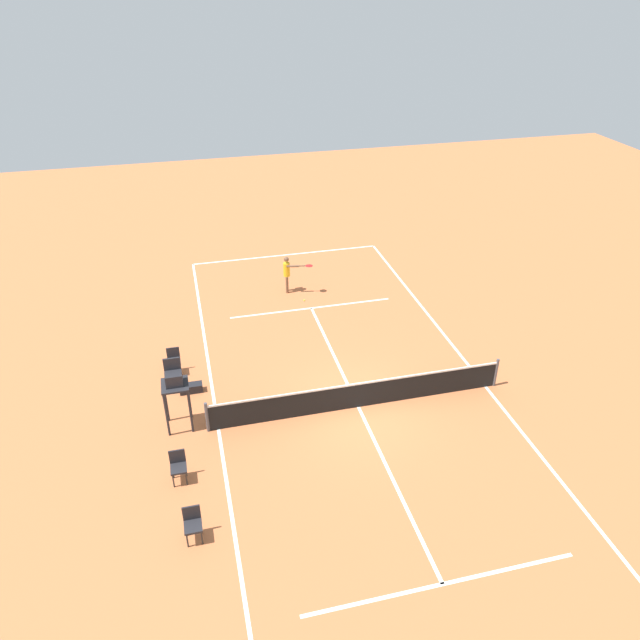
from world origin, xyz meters
TOP-DOWN VIEW (x-y plane):
  - ground_plane at (0.00, 0.00)m, footprint 60.00×60.00m
  - court_lines at (0.00, 0.00)m, footprint 9.13×24.36m
  - tennis_net at (0.00, 0.00)m, footprint 9.73×0.10m
  - player_serving at (0.64, -8.33)m, footprint 1.23×0.75m
  - tennis_ball at (0.15, -7.35)m, footprint 0.07×0.07m
  - umpire_chair at (5.63, -0.46)m, footprint 0.80×0.80m
  - courtside_chair_near at (5.49, 3.94)m, footprint 0.44×0.46m
  - courtside_chair_mid at (5.67, -3.37)m, footprint 0.44×0.46m
  - courtside_chair_far at (5.75, 1.85)m, footprint 0.44×0.46m
  - equipment_bag at (5.20, -2.11)m, footprint 0.76×0.32m

SIDE VIEW (x-z plane):
  - ground_plane at x=0.00m, z-range 0.00..0.00m
  - court_lines at x=0.00m, z-range 0.00..0.01m
  - tennis_ball at x=0.15m, z-range 0.00..0.07m
  - equipment_bag at x=5.20m, z-range 0.00..0.30m
  - tennis_net at x=0.00m, z-range -0.04..1.03m
  - courtside_chair_near at x=5.49m, z-range 0.06..1.01m
  - courtside_chair_mid at x=5.67m, z-range 0.06..1.01m
  - courtside_chair_far at x=5.75m, z-range 0.06..1.01m
  - player_serving at x=0.64m, z-range 0.15..1.81m
  - umpire_chair at x=5.63m, z-range 0.40..2.81m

